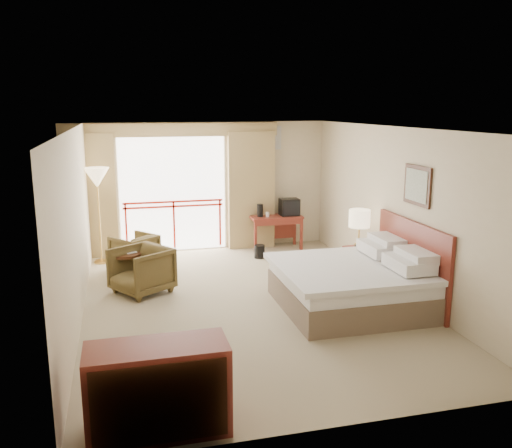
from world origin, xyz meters
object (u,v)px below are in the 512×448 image
object	(u,v)px
nightstand	(359,264)
tv	(289,207)
table_lamp	(359,219)
desk	(275,223)
wastebasket	(259,251)
floor_lamp	(97,181)
armchair_near	(142,293)
dresser	(158,390)
side_table	(126,264)
armchair_far	(135,268)
bed	(353,284)

from	to	relation	value
nightstand	tv	bearing A→B (deg)	96.80
table_lamp	desk	distance (m)	2.65
tv	wastebasket	bearing A→B (deg)	-133.43
floor_lamp	nightstand	bearing A→B (deg)	-27.20
desk	armchair_near	world-z (taller)	desk
wastebasket	armchair_near	world-z (taller)	armchair_near
nightstand	table_lamp	xyz separation A→B (m)	(0.00, 0.05, 0.80)
wastebasket	dresser	bearing A→B (deg)	-113.48
side_table	nightstand	bearing A→B (deg)	-9.32
table_lamp	armchair_far	bearing A→B (deg)	156.36
nightstand	dresser	size ratio (longest dim) A/B	0.45
table_lamp	wastebasket	size ratio (longest dim) A/B	2.44
armchair_far	dresser	bearing A→B (deg)	52.01
armchair_near	dresser	world-z (taller)	dresser
armchair_far	dresser	world-z (taller)	dresser
armchair_far	armchair_near	xyz separation A→B (m)	(0.07, -1.44, 0.00)
bed	wastebasket	bearing A→B (deg)	102.89
bed	table_lamp	distance (m)	1.57
tv	armchair_near	bearing A→B (deg)	-136.79
desk	side_table	world-z (taller)	desk
bed	armchair_far	bearing A→B (deg)	137.41
wastebasket	dresser	distance (m)	6.09
desk	armchair_far	bearing A→B (deg)	-161.34
nightstand	tv	distance (m)	2.59
wastebasket	armchair_far	distance (m)	2.48
tv	side_table	world-z (taller)	tv
wastebasket	armchair_far	size ratio (longest dim) A/B	0.37
bed	armchair_near	distance (m)	3.45
tv	side_table	xyz separation A→B (m)	(-3.47, -1.81, -0.49)
wastebasket	armchair_near	xyz separation A→B (m)	(-2.41, -1.55, -0.13)
floor_lamp	table_lamp	bearing A→B (deg)	-26.68
bed	armchair_far	size ratio (longest dim) A/B	2.94
table_lamp	side_table	size ratio (longest dim) A/B	1.10
side_table	dresser	size ratio (longest dim) A/B	0.45
armchair_far	bed	bearing A→B (deg)	98.90
desk	tv	bearing A→B (deg)	-6.48
bed	side_table	bearing A→B (deg)	151.03
nightstand	side_table	distance (m)	4.03
side_table	desk	bearing A→B (deg)	30.49
armchair_far	dresser	size ratio (longest dim) A/B	0.55
desk	tv	distance (m)	0.46
nightstand	armchair_far	world-z (taller)	nightstand
table_lamp	dresser	distance (m)	5.39
desk	side_table	distance (m)	3.68
wastebasket	armchair_near	bearing A→B (deg)	-147.13
tv	armchair_far	size ratio (longest dim) A/B	0.55
armchair_far	floor_lamp	xyz separation A→B (m)	(-0.62, 0.56, 1.61)
tv	nightstand	bearing A→B (deg)	-69.26
tv	wastebasket	distance (m)	1.29
table_lamp	armchair_near	world-z (taller)	table_lamp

